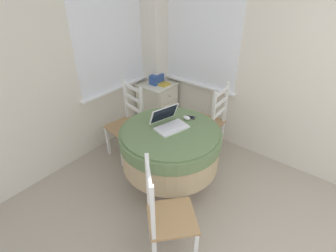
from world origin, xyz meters
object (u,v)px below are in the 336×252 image
at_px(dining_chair_near_right_window, 209,123).
at_px(corner_cabinet, 158,105).
at_px(cell_phone, 190,117).
at_px(book_on_cabinet, 163,84).
at_px(dining_chair_camera_near, 166,217).
at_px(round_dining_table, 170,145).
at_px(laptop, 169,123).
at_px(dining_chair_near_back_window, 127,124).
at_px(storage_box, 157,79).
at_px(computer_mouse, 187,118).

distance_m(dining_chair_near_right_window, corner_cabinet, 1.01).
distance_m(cell_phone, book_on_cabinet, 1.14).
bearing_deg(dining_chair_camera_near, corner_cabinet, 42.33).
bearing_deg(round_dining_table, cell_phone, -2.39).
height_order(laptop, cell_phone, laptop).
bearing_deg(dining_chair_near_right_window, dining_chair_near_back_window, 130.33).
relative_size(dining_chair_near_right_window, book_on_cabinet, 5.45).
bearing_deg(laptop, book_on_cabinet, 42.57).
height_order(storage_box, book_on_cabinet, storage_box).
bearing_deg(round_dining_table, corner_cabinet, 46.25).
height_order(computer_mouse, dining_chair_camera_near, dining_chair_camera_near).
relative_size(round_dining_table, cell_phone, 8.23).
bearing_deg(corner_cabinet, dining_chair_near_back_window, -167.44).
height_order(laptop, dining_chair_camera_near, dining_chair_camera_near).
height_order(dining_chair_near_back_window, book_on_cabinet, dining_chair_near_back_window).
bearing_deg(storage_box, cell_phone, -121.51).
bearing_deg(corner_cabinet, dining_chair_camera_near, -137.67).
distance_m(dining_chair_near_back_window, corner_cabinet, 0.85).
height_order(corner_cabinet, storage_box, storage_box).
height_order(round_dining_table, dining_chair_near_right_window, dining_chair_near_right_window).
bearing_deg(corner_cabinet, laptop, -133.91).
height_order(computer_mouse, book_on_cabinet, computer_mouse).
relative_size(round_dining_table, dining_chair_near_back_window, 1.07).
relative_size(laptop, corner_cabinet, 0.56).
distance_m(round_dining_table, dining_chair_near_right_window, 0.84).
relative_size(corner_cabinet, storage_box, 3.40).
bearing_deg(storage_box, dining_chair_near_right_window, -97.60).
xyz_separation_m(computer_mouse, dining_chair_camera_near, (-0.96, -0.48, -0.33)).
height_order(dining_chair_near_back_window, dining_chair_near_right_window, same).
relative_size(dining_chair_camera_near, book_on_cabinet, 5.45).
bearing_deg(cell_phone, book_on_cabinet, 55.11).
xyz_separation_m(round_dining_table, cell_phone, (0.34, -0.01, 0.20)).
height_order(round_dining_table, corner_cabinet, round_dining_table).
distance_m(computer_mouse, dining_chair_near_right_window, 0.64).
bearing_deg(cell_phone, laptop, 166.85).
distance_m(dining_chair_near_right_window, book_on_cabinet, 0.96).
xyz_separation_m(dining_chair_near_right_window, book_on_cabinet, (0.16, 0.92, 0.26)).
height_order(round_dining_table, dining_chair_near_back_window, dining_chair_near_back_window).
relative_size(dining_chair_near_back_window, corner_cabinet, 1.41).
distance_m(laptop, corner_cabinet, 1.40).
bearing_deg(cell_phone, corner_cabinet, 58.53).
height_order(computer_mouse, cell_phone, computer_mouse).
xyz_separation_m(cell_phone, book_on_cabinet, (0.65, 0.93, -0.06)).
xyz_separation_m(dining_chair_near_back_window, dining_chair_camera_near, (-0.82, -1.31, 0.00)).
bearing_deg(storage_box, book_on_cabinet, -77.85).
bearing_deg(dining_chair_near_right_window, storage_box, 82.40).
height_order(dining_chair_near_back_window, corner_cabinet, dining_chair_near_back_window).
xyz_separation_m(laptop, storage_box, (0.92, 0.96, -0.04)).
xyz_separation_m(laptop, book_on_cabinet, (0.94, 0.87, -0.10)).
bearing_deg(laptop, storage_box, 46.18).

